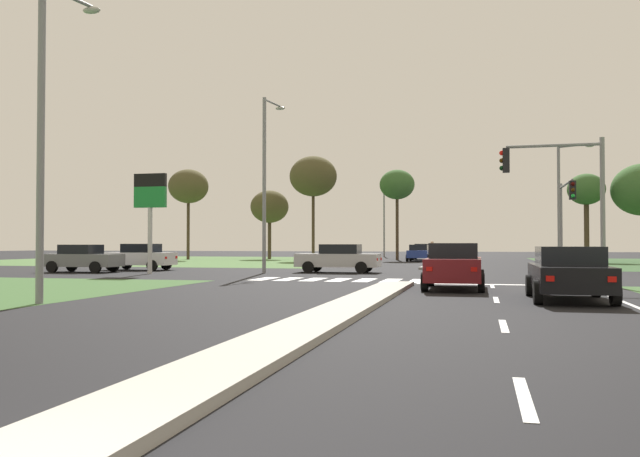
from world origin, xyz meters
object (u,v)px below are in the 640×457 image
at_px(car_grey_third, 83,258).
at_px(treeline_near, 188,187).
at_px(treeline_third, 313,177).
at_px(street_lamp_second, 266,175).
at_px(street_lamp_near, 47,123).
at_px(car_blue_near, 419,253).
at_px(street_lamp_fourth, 385,218).
at_px(treeline_fifth, 586,191).
at_px(treeline_second, 270,207).
at_px(pedestrian_at_median, 432,251).
at_px(traffic_signal_near_right, 565,185).
at_px(car_white_eighth, 140,257).
at_px(treeline_fourth, 397,185).
at_px(fuel_price_totem, 150,201).
at_px(street_lamp_third, 562,198).
at_px(car_black_fourth, 569,273).
at_px(car_maroon_seventh, 454,266).
at_px(traffic_signal_far_right, 565,208).
at_px(car_beige_sixth, 423,252).
at_px(car_silver_second, 339,258).

distance_m(car_grey_third, treeline_near, 29.91).
relative_size(treeline_near, treeline_third, 0.90).
bearing_deg(street_lamp_second, street_lamp_near, -89.97).
distance_m(car_blue_near, street_lamp_fourth, 19.79).
height_order(street_lamp_fourth, treeline_fifth, street_lamp_fourth).
bearing_deg(treeline_fifth, treeline_third, -179.79).
bearing_deg(treeline_second, treeline_near, -148.85).
relative_size(pedestrian_at_median, treeline_third, 0.16).
bearing_deg(treeline_fifth, treeline_near, -178.64).
bearing_deg(traffic_signal_near_right, street_lamp_fourth, 105.52).
xyz_separation_m(car_white_eighth, treeline_fourth, (12.06, 28.03, 6.51)).
relative_size(traffic_signal_near_right, fuel_price_totem, 1.06).
bearing_deg(street_lamp_fourth, street_lamp_third, -62.69).
height_order(street_lamp_third, treeline_second, street_lamp_third).
bearing_deg(pedestrian_at_median, treeline_near, 95.52).
height_order(street_lamp_third, treeline_third, treeline_third).
distance_m(street_lamp_fourth, treeline_second, 16.95).
bearing_deg(car_black_fourth, car_blue_near, 100.92).
relative_size(car_white_eighth, treeline_second, 0.59).
bearing_deg(street_lamp_third, traffic_signal_near_right, -96.34).
bearing_deg(pedestrian_at_median, car_blue_near, 45.76).
xyz_separation_m(car_maroon_seventh, traffic_signal_far_right, (5.42, 14.44, 2.72)).
height_order(street_lamp_fourth, fuel_price_totem, street_lamp_fourth).
relative_size(car_grey_third, treeline_fourth, 0.48).
bearing_deg(car_black_fourth, treeline_near, 126.94).
relative_size(car_white_eighth, street_lamp_third, 0.52).
xyz_separation_m(car_black_fourth, treeline_second, (-23.77, 45.49, 4.66)).
bearing_deg(traffic_signal_far_right, treeline_third, 130.72).
distance_m(car_beige_sixth, treeline_third, 13.25).
xyz_separation_m(car_beige_sixth, pedestrian_at_median, (2.32, -20.56, 0.32)).
relative_size(street_lamp_fourth, treeline_near, 0.92).
bearing_deg(car_white_eighth, traffic_signal_far_right, -84.81).
height_order(street_lamp_second, treeline_second, street_lamp_second).
xyz_separation_m(treeline_fourth, treeline_fifth, (16.99, -2.16, -1.04)).
relative_size(car_grey_third, treeline_second, 0.59).
height_order(street_lamp_third, street_lamp_fourth, street_lamp_fourth).
relative_size(car_white_eighth, traffic_signal_near_right, 0.75).
bearing_deg(car_black_fourth, treeline_fourth, 103.06).
height_order(car_beige_sixth, street_lamp_near, street_lamp_near).
xyz_separation_m(car_black_fourth, street_lamp_fourth, (-13.60, 59.03, 3.96)).
distance_m(street_lamp_fourth, treeline_near, 25.04).
relative_size(car_beige_sixth, pedestrian_at_median, 2.66).
bearing_deg(car_maroon_seventh, treeline_second, 116.26).
height_order(fuel_price_totem, treeline_fourth, treeline_fourth).
distance_m(car_blue_near, treeline_second, 17.35).
xyz_separation_m(car_silver_second, treeline_near, (-20.96, 25.35, 6.54)).
bearing_deg(street_lamp_near, pedestrian_at_median, 74.73).
relative_size(fuel_price_totem, treeline_third, 0.52).
xyz_separation_m(car_silver_second, car_white_eighth, (-12.34, 0.37, 0.01)).
height_order(street_lamp_third, treeline_fifth, street_lamp_third).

